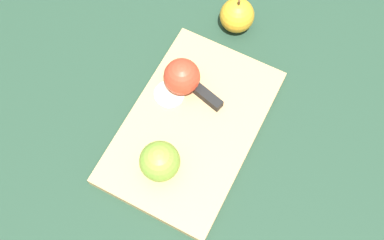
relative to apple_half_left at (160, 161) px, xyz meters
name	(u,v)px	position (x,y,z in m)	size (l,w,h in m)	color
ground_plane	(192,129)	(0.10, -0.01, -0.06)	(4.00, 4.00, 0.00)	#1E3828
cutting_board	(192,127)	(0.10, -0.01, -0.05)	(0.38, 0.25, 0.02)	tan
apple_half_left	(160,161)	(0.00, 0.00, 0.00)	(0.07, 0.07, 0.07)	olive
apple_half_right	(182,77)	(0.16, 0.05, 0.00)	(0.07, 0.07, 0.07)	red
knife	(206,96)	(0.16, 0.00, -0.03)	(0.04, 0.14, 0.02)	silver
apple_slice	(169,94)	(0.13, 0.06, -0.03)	(0.06, 0.06, 0.00)	beige
apple_whole	(237,16)	(0.35, 0.04, -0.02)	(0.07, 0.07, 0.08)	gold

